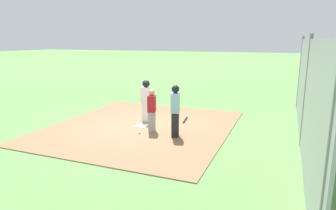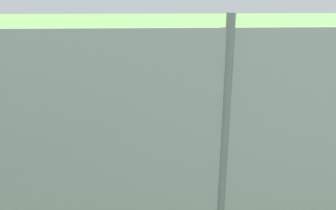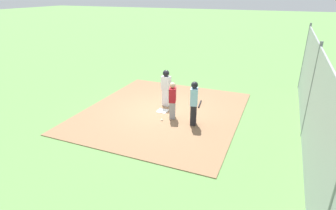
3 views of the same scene
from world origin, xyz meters
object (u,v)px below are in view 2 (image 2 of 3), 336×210
at_px(baseball_bat, 236,140).
at_px(baseball, 150,128).
at_px(home_plate, 179,124).
at_px(catcher, 165,105).
at_px(umpire, 157,113).
at_px(runner, 202,91).

bearing_deg(baseball_bat, baseball, -31.21).
height_order(home_plate, baseball, baseball).
distance_m(catcher, baseball_bat, 2.03).
bearing_deg(baseball, umpire, -81.71).
distance_m(umpire, baseball_bat, 2.21).
distance_m(home_plate, baseball, 0.93).
bearing_deg(home_plate, runner, 9.71).
distance_m(home_plate, catcher, 1.09).
distance_m(catcher, umpire, 0.99).
height_order(umpire, baseball_bat, umpire).
xyz_separation_m(catcher, baseball, (-0.40, 0.29, -0.74)).
height_order(umpire, runner, umpire).
distance_m(umpire, baseball, 1.52).
bearing_deg(baseball_bat, catcher, -27.88).
relative_size(catcher, baseball_bat, 1.80).
relative_size(home_plate, baseball_bat, 0.53).
bearing_deg(baseball, baseball_bat, -22.71).
xyz_separation_m(runner, baseball_bat, (0.68, -1.38, -0.90)).
relative_size(home_plate, baseball, 5.95).
relative_size(catcher, runner, 0.92).
distance_m(catcher, baseball, 0.89).
relative_size(home_plate, umpire, 0.26).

